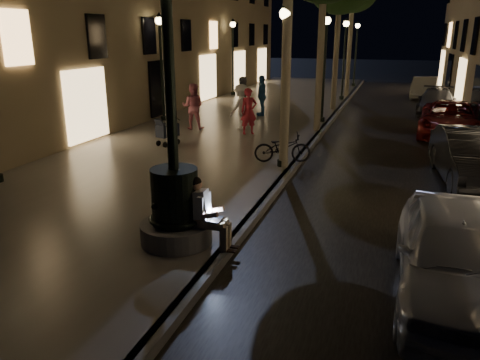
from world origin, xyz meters
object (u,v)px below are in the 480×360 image
at_px(bicycle, 282,148).
at_px(pedestrian_red, 249,111).
at_px(pedestrian_blue, 262,96).
at_px(lamp_curb_d, 356,45).
at_px(car_third, 451,119).
at_px(car_second, 473,157).
at_px(seated_man_laptop, 205,211).
at_px(car_rear, 437,102).
at_px(stroller, 167,130).
at_px(fountain_lamppost, 175,193).
at_px(pedestrian_dark, 243,92).
at_px(lamp_curb_b, 325,54).
at_px(lamp_left_c, 233,47).
at_px(pedestrian_white, 241,107).
at_px(lamp_left_b, 161,54).
at_px(car_front, 457,255).
at_px(car_fifth, 424,88).
at_px(lamp_curb_c, 345,48).
at_px(lamp_curb_a, 284,65).
at_px(pedestrian_pink, 193,106).

bearing_deg(bicycle, pedestrian_red, 12.60).
distance_m(pedestrian_blue, bicycle, 8.84).
distance_m(lamp_curb_d, car_third, 17.68).
bearing_deg(lamp_curb_d, car_second, -77.04).
distance_m(seated_man_laptop, car_rear, 19.86).
bearing_deg(lamp_curb_d, stroller, -101.55).
bearing_deg(car_third, fountain_lamppost, -109.71).
xyz_separation_m(car_rear, bicycle, (-5.35, -12.65, 0.01)).
xyz_separation_m(fountain_lamppost, bicycle, (0.60, 6.48, -0.54)).
distance_m(car_third, pedestrian_dark, 10.69).
distance_m(car_rear, bicycle, 13.73).
height_order(fountain_lamppost, lamp_curb_b, fountain_lamppost).
distance_m(lamp_left_c, bicycle, 17.22).
bearing_deg(seated_man_laptop, lamp_curb_d, 89.83).
height_order(pedestrian_white, pedestrian_dark, pedestrian_white).
xyz_separation_m(lamp_left_b, car_front, (11.40, -12.15, -2.47)).
bearing_deg(car_fifth, pedestrian_white, -112.66).
bearing_deg(lamp_curb_c, pedestrian_white, -105.47).
relative_size(fountain_lamppost, lamp_curb_c, 1.08).
bearing_deg(seated_man_laptop, fountain_lamppost, 180.00).
height_order(lamp_curb_a, pedestrian_dark, lamp_curb_a).
bearing_deg(car_rear, bicycle, -107.95).
xyz_separation_m(stroller, bicycle, (4.51, -0.95, -0.09)).
distance_m(stroller, car_second, 10.03).
relative_size(lamp_curb_b, car_third, 0.93).
relative_size(stroller, bicycle, 0.62).
bearing_deg(lamp_left_c, car_fifth, 16.90).
xyz_separation_m(fountain_lamppost, car_fifth, (5.61, 25.65, -0.52)).
distance_m(pedestrian_white, pedestrian_dark, 5.82).
height_order(pedestrian_pink, pedestrian_blue, pedestrian_blue).
bearing_deg(car_second, car_fifth, 85.84).
height_order(car_fifth, pedestrian_blue, pedestrian_blue).
height_order(lamp_curb_a, car_front, lamp_curb_a).
relative_size(car_second, car_third, 0.91).
bearing_deg(lamp_left_b, car_second, -23.41).
bearing_deg(car_rear, lamp_curb_d, 120.77).
bearing_deg(pedestrian_blue, lamp_curb_c, 130.55).
height_order(car_third, pedestrian_blue, pedestrian_blue).
bearing_deg(lamp_left_c, lamp_curb_b, -48.41).
distance_m(car_second, car_rear, 12.53).
height_order(lamp_left_c, car_front, lamp_left_c).
bearing_deg(car_fifth, lamp_curb_b, -106.88).
relative_size(pedestrian_pink, pedestrian_blue, 0.98).
bearing_deg(car_front, pedestrian_blue, 116.72).
bearing_deg(pedestrian_dark, fountain_lamppost, 174.15).
relative_size(lamp_left_b, stroller, 4.35).
height_order(lamp_curb_d, lamp_left_c, same).
relative_size(lamp_curb_d, lamp_left_c, 1.00).
bearing_deg(bicycle, pedestrian_blue, 1.48).
xyz_separation_m(pedestrian_red, pedestrian_blue, (-0.72, 4.49, 0.06)).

